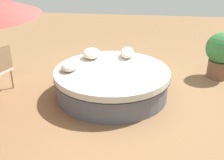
{
  "coord_description": "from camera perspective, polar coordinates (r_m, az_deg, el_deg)",
  "views": [
    {
      "loc": [
        5.07,
        0.65,
        2.69
      ],
      "look_at": [
        0.0,
        0.0,
        0.33
      ],
      "focal_mm": 44.96,
      "sensor_mm": 36.0,
      "label": 1
    }
  ],
  "objects": [
    {
      "name": "throw_pillow_0",
      "position": [
        6.21,
        3.1,
        5.61
      ],
      "size": [
        0.54,
        0.29,
        0.2
      ],
      "primitive_type": "ellipsoid",
      "color": "beige",
      "rests_on": "round_bed"
    },
    {
      "name": "round_bed",
      "position": [
        5.65,
        -0.0,
        -0.45
      ],
      "size": [
        2.3,
        2.3,
        0.56
      ],
      "color": "#595966",
      "rests_on": "ground_plane"
    },
    {
      "name": "throw_pillow_1",
      "position": [
        6.14,
        -4.21,
        5.42
      ],
      "size": [
        0.45,
        0.37,
        0.22
      ],
      "primitive_type": "ellipsoid",
      "color": "silver",
      "rests_on": "round_bed"
    },
    {
      "name": "planter",
      "position": [
        6.82,
        21.3,
        5.18
      ],
      "size": [
        0.71,
        0.71,
        1.07
      ],
      "color": "brown",
      "rests_on": "ground_plane"
    },
    {
      "name": "throw_pillow_2",
      "position": [
        5.54,
        -8.66,
        2.77
      ],
      "size": [
        0.41,
        0.31,
        0.17
      ],
      "primitive_type": "ellipsoid",
      "color": "beige",
      "rests_on": "round_bed"
    },
    {
      "name": "ground_plane",
      "position": [
        5.77,
        -0.0,
        -3.01
      ],
      "size": [
        16.0,
        16.0,
        0.0
      ],
      "primitive_type": "plane",
      "color": "olive"
    }
  ]
}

